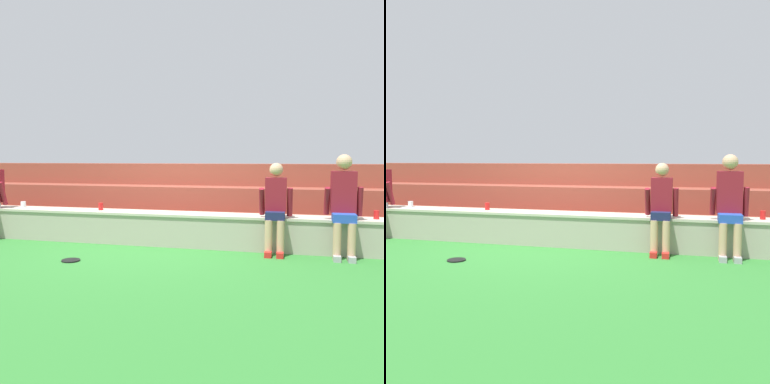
% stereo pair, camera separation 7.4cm
% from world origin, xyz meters
% --- Properties ---
extents(ground_plane, '(80.00, 80.00, 0.00)m').
position_xyz_m(ground_plane, '(0.00, 0.00, 0.00)').
color(ground_plane, '#2D752D').
extents(stone_seating_wall, '(8.50, 0.51, 0.53)m').
position_xyz_m(stone_seating_wall, '(0.00, 0.24, 0.28)').
color(stone_seating_wall, '#A8A08E').
rests_on(stone_seating_wall, ground).
extents(brick_bleachers, '(9.72, 1.85, 1.31)m').
position_xyz_m(brick_bleachers, '(0.00, 1.81, 0.51)').
color(brick_bleachers, brown).
rests_on(brick_bleachers, ground).
extents(person_left_of_center, '(0.49, 0.49, 1.35)m').
position_xyz_m(person_left_of_center, '(1.92, -0.02, 0.72)').
color(person_left_of_center, tan).
rests_on(person_left_of_center, ground).
extents(person_center, '(0.53, 0.56, 1.48)m').
position_xyz_m(person_center, '(2.88, 0.01, 0.80)').
color(person_center, tan).
rests_on(person_center, ground).
extents(plastic_cup_middle, '(0.08, 0.08, 0.13)m').
position_xyz_m(plastic_cup_middle, '(-1.03, 0.25, 0.60)').
color(plastic_cup_middle, red).
rests_on(plastic_cup_middle, stone_seating_wall).
extents(plastic_cup_left_end, '(0.09, 0.09, 0.11)m').
position_xyz_m(plastic_cup_left_end, '(-2.58, 0.29, 0.59)').
color(plastic_cup_left_end, white).
rests_on(plastic_cup_left_end, stone_seating_wall).
extents(plastic_cup_right_end, '(0.08, 0.08, 0.13)m').
position_xyz_m(plastic_cup_right_end, '(3.36, 0.27, 0.60)').
color(plastic_cup_right_end, red).
rests_on(plastic_cup_right_end, stone_seating_wall).
extents(frisbee, '(0.25, 0.25, 0.02)m').
position_xyz_m(frisbee, '(-0.79, -1.15, 0.01)').
color(frisbee, black).
rests_on(frisbee, ground).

